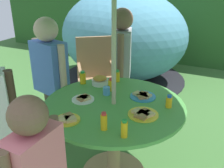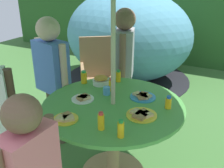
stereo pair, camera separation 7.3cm
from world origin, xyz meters
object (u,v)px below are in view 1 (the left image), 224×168
Objects in this scene: snack_bowl at (100,81)px; juice_bottle_back_edge at (104,122)px; dome_tent at (123,36)px; juice_bottle_center_back at (83,78)px; plate_front_edge at (143,114)px; wooden_chair at (96,73)px; plate_near_left at (143,96)px; child_in_blue_shirt at (50,67)px; juice_bottle_near_right at (169,102)px; cup_near at (106,91)px; plate_center_front at (83,99)px; child_in_grey_shirt at (122,54)px; juice_bottle_mid_right at (111,85)px; garden_table at (114,124)px; juice_bottle_mid_left at (124,129)px; juice_bottle_far_left at (117,76)px; plate_far_right at (67,119)px.

juice_bottle_back_edge is (0.38, -0.68, 0.02)m from snack_bowl.
dome_tent is 18.51× the size of juice_bottle_center_back.
plate_front_edge is at bearing -68.09° from dome_tent.
wooden_chair reaches higher than plate_near_left.
child_in_blue_shirt reaches higher than juice_bottle_near_right.
cup_near is (0.73, -2.12, 0.02)m from dome_tent.
dome_tent reaches higher than wooden_chair.
plate_front_edge is 1.22× the size of plate_center_front.
snack_bowl is at bearing 145.53° from plate_front_edge.
child_in_grey_shirt is at bearing 76.32° from juice_bottle_center_back.
plate_near_left is (0.46, -0.09, -0.03)m from snack_bowl.
child_in_blue_shirt is 18.83× the size of cup_near.
plate_near_left is 1.87× the size of juice_bottle_mid_right.
plate_front_edge is at bearing -16.63° from garden_table.
snack_bowl is at bearing 131.53° from cup_near.
dome_tent is 32.45× the size of cup_near.
juice_bottle_center_back reaches higher than garden_table.
wooden_chair is 0.98m from juice_bottle_mid_right.
child_in_blue_shirt reaches higher than wooden_chair.
child_in_blue_shirt is 0.60m from plate_center_front.
garden_table is 0.54m from juice_bottle_mid_left.
garden_table is at bearing -69.41° from juice_bottle_far_left.
juice_bottle_center_back is 0.84m from juice_bottle_back_edge.
juice_bottle_mid_left is (-0.02, -0.31, 0.05)m from plate_front_edge.
juice_bottle_near_right is at bearing -18.94° from plate_near_left.
garden_table is 0.88m from child_in_blue_shirt.
plate_center_front is (-0.26, -0.05, 0.21)m from garden_table.
child_in_blue_shirt reaches higher than juice_bottle_mid_right.
juice_bottle_near_right reaches higher than garden_table.
cup_near is (0.32, -0.13, -0.02)m from juice_bottle_center_back.
dome_tent is at bearing 106.56° from child_in_blue_shirt.
plate_center_front is 1.45× the size of juice_bottle_back_edge.
juice_bottle_back_edge is 0.55m from cup_near.
cup_near reaches higher than plate_center_front.
wooden_chair is 1.60m from juice_bottle_back_edge.
cup_near is at bearing -75.13° from dome_tent.
child_in_grey_shirt reaches higher than juice_bottle_mid_left.
child_in_blue_shirt is 10.67× the size of juice_bottle_mid_left.
juice_bottle_center_back is at bearing 149.76° from garden_table.
child_in_blue_shirt reaches higher than garden_table.
juice_bottle_mid_left is at bearing -94.27° from plate_front_edge.
juice_bottle_mid_left is 1.07× the size of juice_bottle_mid_right.
juice_bottle_mid_left is at bearing -1.54° from plate_far_right.
plate_near_left is at bearing -11.14° from snack_bowl.
plate_center_front is at bearing -102.32° from wooden_chair.
garden_table is 9.21× the size of juice_bottle_mid_left.
juice_bottle_center_back reaches higher than plate_far_right.
child_in_grey_shirt is at bearing 102.98° from cup_near.
juice_bottle_mid_left reaches higher than plate_center_front.
child_in_grey_shirt is 0.64m from juice_bottle_center_back.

